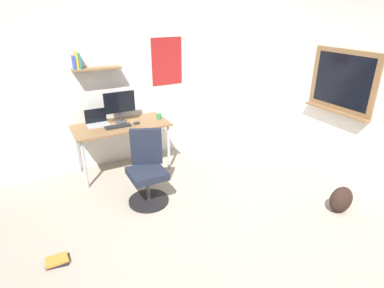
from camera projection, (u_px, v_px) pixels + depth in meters
ground_plane at (233, 231)px, 3.63m from camera, size 5.20×5.20×0.00m
wall_back at (149, 78)px, 5.09m from camera, size 5.00×0.30×2.60m
desk at (122, 129)px, 4.73m from camera, size 1.39×0.67×0.75m
office_chair at (147, 172)px, 4.07m from camera, size 0.54×0.55×0.95m
laptop at (97, 121)px, 4.67m from camera, size 0.31×0.21×0.23m
monitor_primary at (120, 105)px, 4.69m from camera, size 0.46×0.17×0.46m
keyboard at (118, 126)px, 4.60m from camera, size 0.37×0.13×0.02m
computer_mouse at (137, 123)px, 4.71m from camera, size 0.10×0.06×0.03m
coffee_mug at (159, 116)px, 4.91m from camera, size 0.08×0.08×0.09m
backpack at (341, 200)px, 3.92m from camera, size 0.32×0.22×0.34m
book_stack_on_floor at (57, 261)px, 3.18m from camera, size 0.23×0.18×0.05m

